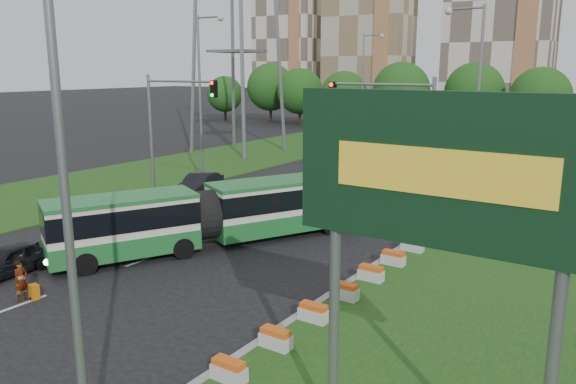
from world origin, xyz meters
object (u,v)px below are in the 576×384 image
Objects in this scene: traffic_mast_median at (400,131)px; car_left_near at (9,260)px; traffic_mast_left at (168,117)px; car_left_far at (199,185)px; articulated_bus at (213,213)px; shopping_trolley at (34,292)px; pedestrian at (21,280)px; billboard at (440,188)px.

traffic_mast_median reaches higher than car_left_near.
traffic_mast_median is at bearing 3.77° from traffic_mast_left.
car_left_far reaches higher than car_left_near.
articulated_bus reaches higher than car_left_near.
shopping_trolley is at bearing -82.78° from car_left_far.
traffic_mast_median reaches higher than car_left_far.
articulated_bus is 9.27m from pedestrian.
articulated_bus is at bearing -59.05° from car_left_far.
billboard is 13.99× the size of shopping_trolley.
car_left_far is (0.60, 2.01, -4.60)m from traffic_mast_left.
traffic_mast_median is 18.19m from pedestrian.
billboard is 2.14× the size of car_left_near.
car_left_near is at bearing 54.40° from pedestrian.
billboard reaches higher than car_left_near.
billboard is 16.39m from shopping_trolley.
car_left_far is (-14.56, 1.01, -4.60)m from traffic_mast_median.
traffic_mast_left reaches higher than pedestrian.
car_left_far is 17.87m from pedestrian.
car_left_near is 2.40× the size of pedestrian.
billboard is 17.71m from articulated_bus.
car_left_near is 3.18m from pedestrian.
traffic_mast_median and traffic_mast_left have the same top height.
billboard reaches higher than car_left_far.
car_left_near reaches higher than shopping_trolley.
traffic_mast_median is 2.14× the size of car_left_near.
billboard reaches higher than shopping_trolley.
pedestrian is (6.48, -16.65, 0.03)m from car_left_far.
car_left_far is at bearing 8.84° from pedestrian.
billboard and traffic_mast_left have the same top height.
car_left_near is (4.16, -13.39, -4.71)m from traffic_mast_left.
traffic_mast_median is at bearing -39.74° from pedestrian.
pedestrian is at bearing -83.92° from car_left_far.
articulated_bus reaches higher than shopping_trolley.
car_left_far is (-22.03, 17.01, -5.42)m from billboard.
traffic_mast_left is at bearing -121.78° from car_left_far.
articulated_bus is at bearing 59.40° from car_left_near.
traffic_mast_left is at bearing 105.00° from car_left_near.
car_left_near is at bearing 175.02° from billboard.
articulated_bus is at bearing 146.23° from billboard.
traffic_mast_median is 0.52× the size of articulated_bus.
traffic_mast_left reaches higher than articulated_bus.
pedestrian is 2.72× the size of shopping_trolley.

